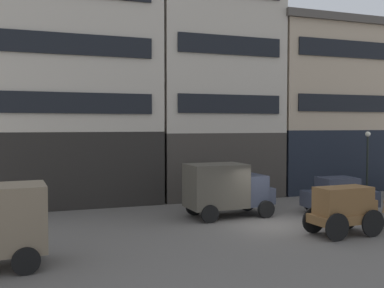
# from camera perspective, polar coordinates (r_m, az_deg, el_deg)

# --- Properties ---
(ground_plane) EXTENTS (120.00, 120.00, 0.00)m
(ground_plane) POSITION_cam_1_polar(r_m,az_deg,el_deg) (20.32, 10.70, -10.36)
(ground_plane) COLOR #605B56
(building_far_left) EXTENTS (9.95, 6.25, 13.78)m
(building_far_left) POSITION_cam_1_polar(r_m,az_deg,el_deg) (26.73, -15.20, 7.61)
(building_far_left) COLOR black
(building_far_left) RESTS_ON ground_plane
(building_center_left) EXTENTS (8.23, 6.25, 18.30)m
(building_center_left) POSITION_cam_1_polar(r_m,az_deg,el_deg) (28.98, 2.63, 11.78)
(building_center_left) COLOR #38332D
(building_center_left) RESTS_ON ground_plane
(building_center_right) EXTENTS (8.49, 6.25, 11.71)m
(building_center_right) POSITION_cam_1_polar(r_m,az_deg,el_deg) (32.48, 15.89, 4.83)
(building_center_right) COLOR black
(building_center_right) RESTS_ON ground_plane
(cargo_wagon) EXTENTS (2.98, 1.65, 1.98)m
(cargo_wagon) POSITION_cam_1_polar(r_m,az_deg,el_deg) (19.07, 19.22, -7.78)
(cargo_wagon) COLOR brown
(cargo_wagon) RESTS_ON ground_plane
(delivery_truck_far) EXTENTS (4.42, 2.29, 2.62)m
(delivery_truck_far) POSITION_cam_1_polar(r_m,az_deg,el_deg) (21.57, 4.55, -5.74)
(delivery_truck_far) COLOR #333847
(delivery_truck_far) RESTS_ON ground_plane
(sedan_dark) EXTENTS (3.83, 2.12, 1.83)m
(sedan_dark) POSITION_cam_1_polar(r_m,az_deg,el_deg) (23.78, 18.65, -6.34)
(sedan_dark) COLOR #333847
(sedan_dark) RESTS_ON ground_plane
(streetlamp_curbside) EXTENTS (0.32, 0.32, 4.12)m
(streetlamp_curbside) POSITION_cam_1_polar(r_m,az_deg,el_deg) (28.87, 21.92, -1.34)
(streetlamp_curbside) COLOR black
(streetlamp_curbside) RESTS_ON ground_plane
(fire_hydrant_curbside) EXTENTS (0.24, 0.24, 0.83)m
(fire_hydrant_curbside) POSITION_cam_1_polar(r_m,az_deg,el_deg) (22.38, -21.07, -8.18)
(fire_hydrant_curbside) COLOR maroon
(fire_hydrant_curbside) RESTS_ON ground_plane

